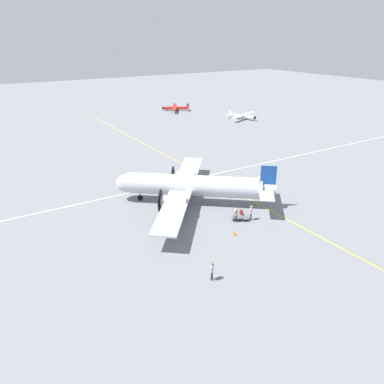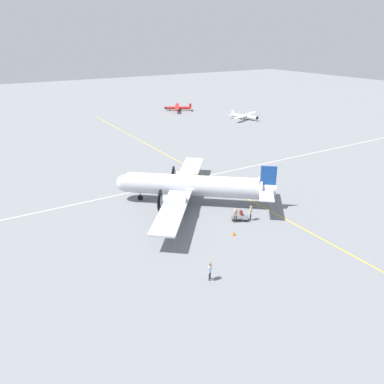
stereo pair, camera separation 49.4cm
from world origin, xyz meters
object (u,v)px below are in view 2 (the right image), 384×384
Objects in this scene: airliner_main at (189,185)px; ramp_agent at (251,211)px; light_aircraft_taxiing at (245,116)px; suitcase_near_door at (241,213)px; baggage_cart at (240,218)px; passenger_boarding at (236,214)px; traffic_cone at (234,233)px; crew_foreground at (210,269)px; light_aircraft_distant at (178,108)px.

airliner_main reaches higher than ramp_agent.
suitcase_near_door is at bearing -62.04° from light_aircraft_taxiing.
airliner_main is 9.92× the size of baggage_cart.
ramp_agent is at bearing 153.94° from airliner_main.
passenger_boarding reaches higher than traffic_cone.
suitcase_near_door reaches higher than baggage_cart.
baggage_cart is (0.60, 1.06, -0.82)m from ramp_agent.
airliner_main reaches higher than crew_foreground.
airliner_main is 12.09× the size of crew_foreground.
light_aircraft_taxiing is (36.47, -38.20, -1.56)m from airliner_main.
crew_foreground is 68.20m from light_aircraft_taxiing.
airliner_main reaches higher than passenger_boarding.
light_aircraft_distant is 21.20m from light_aircraft_taxiing.
suitcase_near_door is at bearing -46.87° from traffic_cone.
crew_foreground is 0.18× the size of light_aircraft_distant.
ramp_agent reaches higher than passenger_boarding.
light_aircraft_taxiing is at bearing -39.19° from suitcase_near_door.
airliner_main is at bearing -153.12° from crew_foreground.
passenger_boarding is 2.78× the size of suitcase_near_door.
ramp_agent is 56.16m from light_aircraft_taxiing.
baggage_cart is 4.35× the size of traffic_cone.
ramp_agent is at bearing 175.82° from crew_foreground.
baggage_cart is at bearing -178.97° from crew_foreground.
baggage_cart is at bearing -66.40° from ramp_agent.
crew_foreground is 12.52m from ramp_agent.
airliner_main is 52.84m from light_aircraft_taxiing.
light_aircraft_taxiing reaches higher than crew_foreground.
baggage_cart is at bearing -154.43° from passenger_boarding.
suitcase_near_door is at bearing -98.24° from baggage_cart.
light_aircraft_distant is 71.88m from traffic_cone.
airliner_main is 63.18m from light_aircraft_distant.
light_aircraft_taxiing is at bearing -115.64° from passenger_boarding.
suitcase_near_door is (8.61, -10.21, -0.77)m from crew_foreground.
airliner_main is 2.21× the size of light_aircraft_distant.
light_aircraft_distant reaches higher than baggage_cart.
airliner_main is 7.85m from baggage_cart.
baggage_cart is at bearing 148.53° from airliner_main.
crew_foreground reaches higher than suitcase_near_door.
traffic_cone is (-2.47, 2.72, -0.05)m from baggage_cart.
light_aircraft_taxiing is at bearing -169.77° from crew_foreground.
baggage_cart is 0.21× the size of light_aircraft_taxiing.
airliner_main is 2.10× the size of light_aircraft_taxiing.
passenger_boarding is 0.18× the size of light_aircraft_distant.
passenger_boarding is at bearing 123.05° from suitcase_near_door.
baggage_cart is (7.66, -9.28, -0.79)m from crew_foreground.
suitcase_near_door is 1.33m from baggage_cart.
crew_foreground is at bearing 104.57° from airliner_main.
passenger_boarding is (-7.29, -1.73, -1.33)m from airliner_main.
light_aircraft_distant is (62.00, -26.12, 0.53)m from suitcase_near_door.
light_aircraft_taxiing is (42.65, -34.77, 0.53)m from suitcase_near_door.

